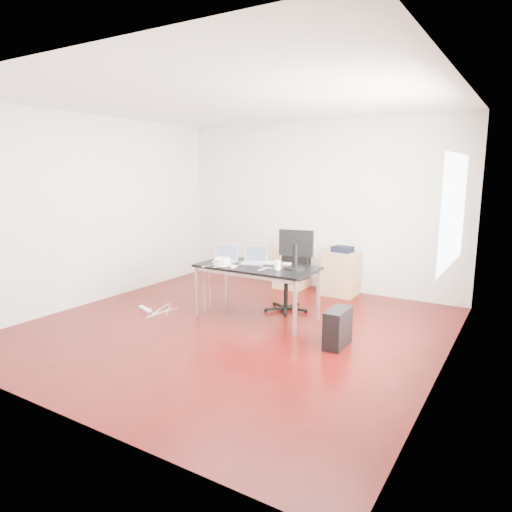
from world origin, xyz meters
The scene contains 18 objects.
room_shell centered at (0.04, 0.00, 1.40)m, with size 5.00×5.00×5.00m.
desk centered at (0.05, 0.50, 0.68)m, with size 1.60×0.80×0.73m.
office_chair centered at (0.25, 1.08, 0.61)m, with size 0.55×0.57×1.08m.
filing_cabinet_left centered at (-0.31, 2.23, 0.35)m, with size 0.50×0.50×0.70m, color #AD7E56.
filing_cabinet_right centered at (0.59, 2.23, 0.35)m, with size 0.50×0.50×0.70m, color #AD7E56.
pc_tower centered at (1.37, 0.10, 0.22)m, with size 0.20×0.45×0.44m, color black.
wastebasket centered at (-0.26, 2.23, 0.14)m, with size 0.24×0.24×0.28m, color black.
power_strip centered at (-1.52, -0.05, 0.02)m, with size 0.30×0.06×0.04m, color white.
laptop_left centered at (-0.49, 0.52, 0.79)m, with size 0.40×0.36×0.23m.
laptop_right centered at (-0.06, 0.60, 0.79)m, with size 0.38×0.33×0.23m.
monitor centered at (0.58, 0.60, 1.01)m, with size 0.45×0.26×0.51m.
keyboard centered at (0.20, 0.72, 0.74)m, with size 0.44×0.14×0.02m, color white.
cup_white centered at (0.40, 0.41, 0.79)m, with size 0.08×0.08×0.12m, color white.
cup_brown centered at (0.41, 0.48, 0.78)m, with size 0.08×0.08×0.10m, color #51251C.
cable_coil centered at (-0.34, 0.24, 0.78)m, with size 0.24×0.24×0.11m.
power_adapter centered at (-0.17, 0.23, 0.74)m, with size 0.07×0.07×0.03m, color white.
speaker centered at (-0.38, 2.20, 0.79)m, with size 0.09×0.08×0.18m, color #9E9E9E.
navy_garment centered at (0.59, 2.25, 0.74)m, with size 0.30×0.24×0.09m, color black.
Camera 1 is at (3.16, -4.61, 1.99)m, focal length 32.00 mm.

